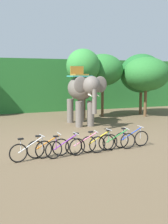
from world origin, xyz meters
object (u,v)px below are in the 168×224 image
Objects in this scene: bike_orange at (48,148)px; bike_pink at (85,145)px; bike_white at (31,151)px; bike_green at (117,141)px; tree_center_right at (146,74)px; bike_purple at (66,148)px; tree_center_left at (83,66)px; tree_center at (103,70)px; bike_blue at (131,139)px; bike_yellow at (99,143)px; elephant at (82,91)px; tree_right at (141,73)px.

bike_pink is (1.53, -0.13, 0.00)m from bike_orange.
bike_green is at bearing 2.13° from bike_white.
tree_center_right is 13.78m from bike_white.
bike_purple is at bearing -3.42° from bike_white.
tree_center_left is at bearing 59.60° from bike_orange.
bike_blue is at bearing -108.51° from tree_center.
bike_yellow is 1.66m from bike_blue.
tree_center_right is 6.35m from elephant.
tree_center_right reaches higher than bike_purple.
bike_white is 0.99× the size of bike_yellow.
tree_center is 3.57m from tree_right.
bike_white is 0.99× the size of bike_blue.
tree_center is 2.81× the size of bike_pink.
bike_green is (-1.95, -8.56, -3.42)m from tree_center_left.
bike_purple is at bearing -135.60° from tree_right.
tree_center is 4.44m from elephant.
elephant reaches higher than bike_orange.
bike_yellow and bike_green have the same top height.
tree_right reaches higher than elephant.
elephant is 6.42m from bike_blue.
bike_white is (-10.70, -8.19, -2.88)m from tree_center_right.
tree_center_right is 12.08m from bike_pink.
tree_right is 2.88× the size of bike_pink.
bike_purple and bike_green have the same top height.
bike_yellow is at bearing -0.33° from bike_orange.
tree_center_right reaches higher than bike_pink.
tree_right is 15.03m from bike_white.
bike_blue is at bearing 1.77° from bike_orange.
bike_yellow is at bearing 177.68° from bike_green.
bike_orange is (-4.99, -8.51, -3.42)m from tree_center_left.
tree_center_left is 2.95× the size of bike_blue.
tree_center_left is at bearing 56.73° from bike_white.
tree_center_left is 1.05× the size of tree_center.
bike_pink and bike_yellow have the same top height.
tree_center_left reaches higher than tree_center.
tree_right is 1.18× the size of elephant.
elephant is 7.09m from bike_pink.
tree_center is at bearing 60.18° from bike_pink.
bike_orange is 1.54m from bike_pink.
tree_center_left is 1.03× the size of tree_right.
bike_green is at bearing -2.32° from bike_yellow.
tree_center_left is 2.95× the size of bike_yellow.
tree_right is (3.56, 0.10, -0.24)m from tree_center.
tree_right is at bearing 54.45° from bike_blue.
bike_blue is (4.57, 0.31, 0.00)m from bike_white.
elephant is at bearing -163.94° from tree_center_right.
bike_yellow is (1.59, 0.25, 0.00)m from bike_purple.
bike_blue is (-3.07, -9.17, -3.18)m from tree_center.
tree_center_left is at bearing 63.54° from bike_purple.
elephant is 2.44× the size of bike_yellow.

